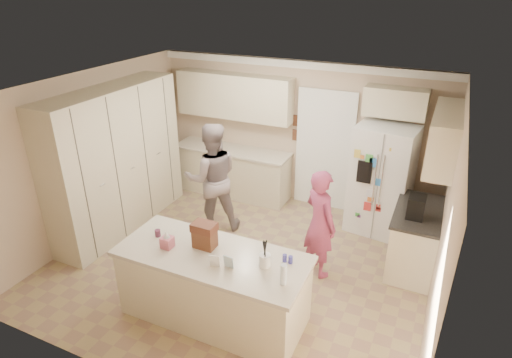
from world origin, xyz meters
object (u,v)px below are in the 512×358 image
at_px(coffee_maker, 416,207).
at_px(island_base, 214,287).
at_px(refrigerator, 381,180).
at_px(utensil_crock, 265,260).
at_px(teen_girl, 320,223).
at_px(dollhouse_body, 205,239).
at_px(teen_boy, 212,178).
at_px(tissue_box, 167,242).

height_order(coffee_maker, island_base, coffee_maker).
xyz_separation_m(refrigerator, island_base, (-1.44, -2.92, -0.46)).
distance_m(utensil_crock, teen_girl, 1.38).
distance_m(dollhouse_body, teen_boy, 1.95).
bearing_deg(tissue_box, teen_boy, 104.63).
bearing_deg(tissue_box, teen_girl, 46.23).
xyz_separation_m(tissue_box, teen_girl, (1.44, 1.50, -0.20)).
height_order(teen_boy, teen_girl, teen_boy).
bearing_deg(utensil_crock, tissue_box, -172.87).
bearing_deg(refrigerator, coffee_maker, -51.64).
relative_size(island_base, tissue_box, 15.71).
relative_size(coffee_maker, dollhouse_body, 1.15).
bearing_deg(dollhouse_body, island_base, -33.69).
relative_size(refrigerator, dollhouse_body, 6.92).
distance_m(refrigerator, teen_girl, 1.62).
height_order(utensil_crock, teen_boy, teen_boy).
height_order(coffee_maker, dollhouse_body, coffee_maker).
bearing_deg(tissue_box, coffee_maker, 37.57).
distance_m(coffee_maker, teen_boy, 3.11).
bearing_deg(island_base, tissue_box, -169.70).
bearing_deg(refrigerator, tissue_box, -116.02).
bearing_deg(tissue_box, refrigerator, 56.68).
xyz_separation_m(refrigerator, teen_boy, (-2.49, -1.09, 0.02)).
xyz_separation_m(coffee_maker, dollhouse_body, (-2.20, -1.80, -0.03)).
height_order(coffee_maker, teen_girl, teen_girl).
bearing_deg(coffee_maker, dollhouse_body, -140.71).
bearing_deg(dollhouse_body, utensil_crock, -3.58).
bearing_deg(coffee_maker, island_base, -137.17).
xyz_separation_m(island_base, utensil_crock, (0.65, 0.05, 0.56)).
relative_size(refrigerator, utensil_crock, 12.00).
distance_m(refrigerator, dollhouse_body, 3.24).
xyz_separation_m(dollhouse_body, teen_girl, (1.04, 1.30, -0.24)).
bearing_deg(teen_girl, refrigerator, -73.82).
bearing_deg(dollhouse_body, coffee_maker, 39.29).
relative_size(coffee_maker, utensil_crock, 2.00).
relative_size(utensil_crock, tissue_box, 1.07).
bearing_deg(teen_boy, utensil_crock, 97.54).
xyz_separation_m(utensil_crock, teen_girl, (0.24, 1.35, -0.21)).
bearing_deg(coffee_maker, teen_girl, -156.69).
bearing_deg(teen_boy, tissue_box, 68.41).
distance_m(refrigerator, tissue_box, 3.62).
height_order(refrigerator, utensil_crock, refrigerator).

